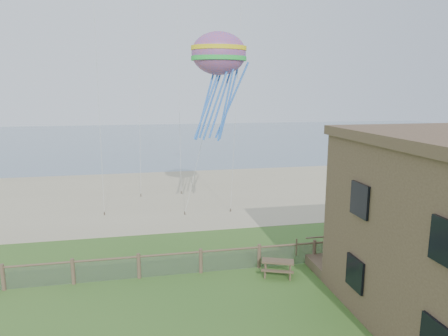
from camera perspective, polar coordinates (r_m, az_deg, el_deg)
The scene contains 6 objects.
sand_beach at distance 35.58m, azimuth -6.96°, elevation -3.66°, with size 72.00×20.00×0.02m, color tan.
ocean at distance 78.91m, azimuth -9.49°, elevation 4.22°, with size 160.00×68.00×0.02m, color slate.
chainlink_fence at distance 20.31m, azimuth -3.34°, elevation -13.30°, with size 36.20×0.20×1.25m, color #4A3429, non-canonical shape.
motel_deck at distance 24.82m, azimuth 28.92°, elevation -10.85°, with size 15.00×2.00×0.50m, color brown.
picnic_table at distance 20.30m, azimuth 7.67°, elevation -14.09°, with size 1.54×1.16×0.65m, color brown, non-canonical shape.
octopus_kite at distance 25.47m, azimuth -0.72°, elevation 11.93°, with size 3.48×2.46×7.17m, color #FD4F28, non-canonical shape.
Camera 1 is at (-2.52, -12.37, 8.84)m, focal length 32.00 mm.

